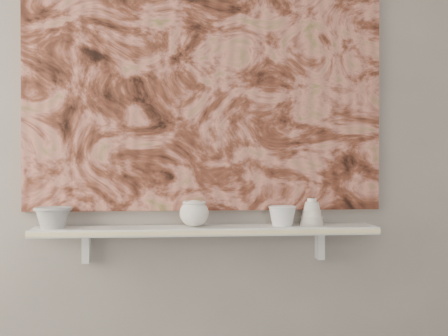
{
  "coord_description": "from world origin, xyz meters",
  "views": [
    {
      "loc": [
        -0.17,
        -1.03,
        1.2
      ],
      "look_at": [
        0.07,
        1.49,
        1.17
      ],
      "focal_mm": 50.0,
      "sensor_mm": 36.0,
      "label": 1
    }
  ],
  "objects": [
    {
      "name": "bracket_right",
      "position": [
        0.49,
        1.57,
        0.84
      ],
      "size": [
        0.03,
        0.06,
        0.12
      ],
      "primitive_type": "cube",
      "color": "silver",
      "rests_on": "wall_back"
    },
    {
      "name": "cup_cream",
      "position": [
        -0.05,
        1.51,
        0.98
      ],
      "size": [
        0.15,
        0.15,
        0.11
      ],
      "primitive_type": null,
      "rotation": [
        0.0,
        0.0,
        0.31
      ],
      "color": "silver",
      "rests_on": "shelf"
    },
    {
      "name": "shelf_stripe",
      "position": [
        0.0,
        1.41,
        0.92
      ],
      "size": [
        1.4,
        0.01,
        0.02
      ],
      "primitive_type": "cube",
      "color": "beige",
      "rests_on": "shelf"
    },
    {
      "name": "wall_back",
      "position": [
        0.0,
        1.6,
        1.35
      ],
      "size": [
        3.6,
        0.0,
        3.6
      ],
      "primitive_type": "plane",
      "rotation": [
        1.57,
        0.0,
        0.0
      ],
      "color": "gray",
      "rests_on": "floor"
    },
    {
      "name": "bowl_grey",
      "position": [
        -0.61,
        1.51,
        0.97
      ],
      "size": [
        0.15,
        0.15,
        0.09
      ],
      "primitive_type": null,
      "rotation": [
        0.0,
        0.0,
        0.01
      ],
      "color": "gray",
      "rests_on": "shelf"
    },
    {
      "name": "shelf",
      "position": [
        0.0,
        1.51,
        0.92
      ],
      "size": [
        1.4,
        0.18,
        0.03
      ],
      "primitive_type": "cube",
      "color": "silver",
      "rests_on": "wall_back"
    },
    {
      "name": "bracket_left",
      "position": [
        -0.49,
        1.57,
        0.84
      ],
      "size": [
        0.03,
        0.06,
        0.12
      ],
      "primitive_type": "cube",
      "color": "silver",
      "rests_on": "wall_back"
    },
    {
      "name": "bell_vessel",
      "position": [
        0.44,
        1.51,
        0.99
      ],
      "size": [
        0.12,
        0.12,
        0.11
      ],
      "primitive_type": null,
      "rotation": [
        0.0,
        0.0,
        -0.22
      ],
      "color": "silver",
      "rests_on": "shelf"
    },
    {
      "name": "painting",
      "position": [
        0.0,
        1.59,
        1.54
      ],
      "size": [
        1.5,
        0.02,
        1.1
      ],
      "primitive_type": "cube",
      "color": "brown",
      "rests_on": "wall_back"
    },
    {
      "name": "bowl_white",
      "position": [
        0.32,
        1.51,
        0.97
      ],
      "size": [
        0.15,
        0.15,
        0.08
      ],
      "primitive_type": null,
      "rotation": [
        0.0,
        0.0,
        -0.34
      ],
      "color": "white",
      "rests_on": "shelf"
    },
    {
      "name": "house_motif",
      "position": [
        0.45,
        1.57,
        1.23
      ],
      "size": [
        0.09,
        0.0,
        0.08
      ],
      "primitive_type": "cube",
      "color": "black",
      "rests_on": "painting"
    }
  ]
}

